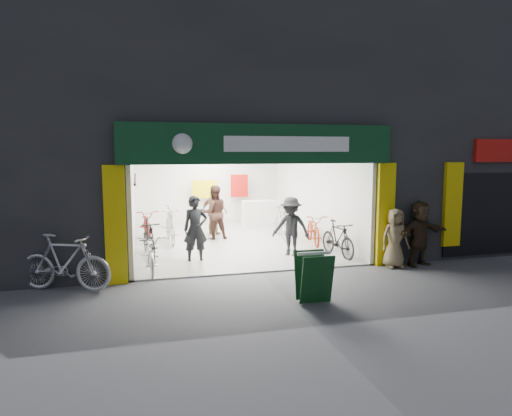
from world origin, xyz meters
name	(u,v)px	position (x,y,z in m)	size (l,w,h in m)	color
ground	(260,273)	(0.00, 0.00, 0.00)	(60.00, 60.00, 0.00)	#56565B
building	(247,108)	(0.91, 4.99, 4.31)	(17.00, 10.27, 8.00)	#232326
bike_left_front	(151,253)	(-2.50, 0.76, 0.47)	(0.63, 1.80, 0.95)	silver
bike_left_midfront	(149,238)	(-2.50, 2.45, 0.51)	(0.48, 1.69, 1.02)	black
bike_left_midback	(147,225)	(-2.50, 4.84, 0.51)	(0.68, 1.94, 1.02)	maroon
bike_left_back	(170,225)	(-1.80, 4.11, 0.59)	(0.56, 1.97, 1.18)	#ADADB2
bike_right_front	(338,239)	(2.50, 1.09, 0.50)	(0.47, 1.66, 1.00)	black
bike_right_mid	(314,229)	(2.50, 2.84, 0.48)	(0.63, 1.81, 0.95)	#972A0D
bike_right_back	(281,221)	(1.80, 3.94, 0.60)	(0.56, 1.98, 1.19)	#A3A3A7
parked_bike	(65,263)	(-4.27, -0.30, 0.60)	(0.57, 2.01, 1.21)	silver
customer_a	(196,229)	(-1.33, 1.50, 0.87)	(0.64, 0.42, 1.74)	black
customer_b	(214,213)	(-0.37, 4.33, 0.89)	(0.87, 0.67, 1.78)	#362018
customer_c	(291,227)	(1.27, 1.44, 0.82)	(1.06, 0.61, 1.65)	black
customer_d	(214,212)	(-0.24, 5.07, 0.83)	(0.98, 0.41, 1.67)	#8B6C51
pedestrian_near	(395,238)	(3.39, -0.32, 0.74)	(0.73, 0.47, 1.48)	olive
pedestrian_far	(419,233)	(4.09, -0.30, 0.83)	(1.54, 0.49, 1.66)	#352818
sandwich_board	(314,276)	(0.44, -2.29, 0.53)	(0.65, 0.65, 0.96)	#0E3A17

